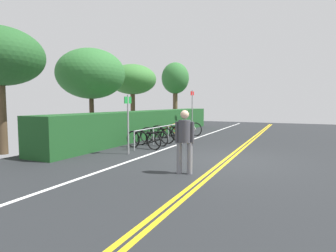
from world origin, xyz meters
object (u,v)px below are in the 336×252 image
object	(u,v)px
bicycle_6	(188,129)
tree_extra	(175,79)
bicycle_0	(143,140)
tree_far_right	(133,80)
bicycle_2	(157,135)
bicycle_3	(168,133)
sign_post_far	(192,108)
bike_rack	(168,129)
sign_post_near	(128,118)
pedestrian	(185,138)
bicycle_4	(175,132)
bicycle_5	(181,130)
tree_mid	(91,74)
bicycle_1	(151,138)

from	to	relation	value
bicycle_6	tree_extra	size ratio (longest dim) A/B	0.36
bicycle_0	tree_far_right	xyz separation A→B (m)	(5.15, 3.76, 2.93)
bicycle_2	tree_extra	distance (m)	8.86
bicycle_0	bicycle_3	distance (m)	2.58
bicycle_0	tree_extra	distance (m)	10.36
bicycle_6	sign_post_far	size ratio (longest dim) A/B	0.68
bike_rack	tree_extra	bearing A→B (deg)	21.07
bicycle_2	sign_post_far	bearing A→B (deg)	0.06
sign_post_near	tree_far_right	world-z (taller)	tree_far_right
pedestrian	sign_post_far	size ratio (longest dim) A/B	0.63
bicycle_2	bicycle_4	world-z (taller)	bicycle_2
bicycle_2	bicycle_5	distance (m)	2.70
bicycle_3	tree_mid	world-z (taller)	tree_mid
pedestrian	sign_post_far	world-z (taller)	sign_post_far
bike_rack	bicycle_3	xyz separation A→B (m)	(0.05, 0.07, -0.22)
bike_rack	sign_post_far	size ratio (longest dim) A/B	2.40
bicycle_2	pedestrian	xyz separation A→B (m)	(-4.59, -3.18, 0.58)
bicycle_3	sign_post_near	size ratio (longest dim) A/B	0.86
bicycle_4	tree_extra	distance (m)	7.30
bicycle_6	bicycle_5	bearing A→B (deg)	174.91
bicycle_0	sign_post_near	distance (m)	1.63
pedestrian	bicycle_4	bearing A→B (deg)	25.75
bicycle_2	tree_mid	size ratio (longest dim) A/B	0.40
bicycle_5	tree_mid	bearing A→B (deg)	134.55
sign_post_near	sign_post_far	bearing A→B (deg)	2.86
bicycle_2	tree_extra	world-z (taller)	tree_extra
sign_post_far	bicycle_4	bearing A→B (deg)	-178.68
bicycle_4	bicycle_1	bearing A→B (deg)	-178.68
bicycle_2	bicycle_0	bearing A→B (deg)	-172.30
sign_post_near	sign_post_far	xyz separation A→B (m)	(7.59, 0.38, 0.27)
bicycle_5	tree_mid	distance (m)	5.49
bicycle_1	pedestrian	distance (m)	4.90
bicycle_6	tree_extra	xyz separation A→B (m)	(4.29, 2.69, 3.25)
pedestrian	sign_post_near	world-z (taller)	sign_post_near
bicycle_4	pedestrian	world-z (taller)	pedestrian
bike_rack	bicycle_2	size ratio (longest dim) A/B	3.53
tree_extra	bicycle_3	bearing A→B (deg)	-159.30
pedestrian	tree_far_right	world-z (taller)	tree_far_right
tree_far_right	bicycle_6	bearing A→B (deg)	-89.96
bicycle_4	bicycle_5	size ratio (longest dim) A/B	1.04
bicycle_1	tree_far_right	size ratio (longest dim) A/B	0.40
sign_post_near	bicycle_0	bearing A→B (deg)	6.88
bicycle_5	bicycle_6	bearing A→B (deg)	-5.09
bicycle_0	tree_far_right	world-z (taller)	tree_far_right
tree_mid	tree_far_right	bearing A→B (deg)	4.04
bike_rack	bicycle_3	world-z (taller)	bike_rack
pedestrian	sign_post_near	xyz separation A→B (m)	(1.68, 2.80, 0.34)
bicycle_2	pedestrian	size ratio (longest dim) A/B	1.09
bicycle_0	bicycle_1	bearing A→B (deg)	6.80
bicycle_0	bicycle_1	size ratio (longest dim) A/B	1.06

